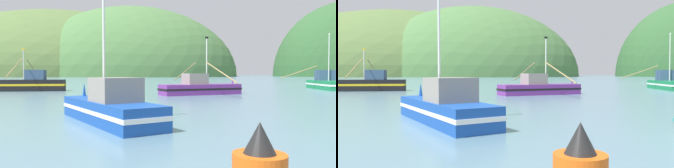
% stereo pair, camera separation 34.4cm
% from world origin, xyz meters
% --- Properties ---
extents(hill_mid_right, '(213.38, 170.71, 99.92)m').
position_xyz_m(hill_mid_right, '(-76.35, 259.86, 0.00)').
color(hill_mid_right, '#516B38').
rests_on(hill_mid_right, ground).
extents(hill_far_left, '(145.45, 116.36, 95.52)m').
position_xyz_m(hill_far_left, '(-16.06, 227.17, 0.00)').
color(hill_far_left, '#47703D').
rests_on(hill_far_left, ground).
extents(fishing_boat_purple, '(9.09, 12.32, 6.10)m').
position_xyz_m(fishing_boat_purple, '(0.68, 33.79, 0.74)').
color(fishing_boat_purple, '#6B2D84').
rests_on(fishing_boat_purple, ground).
extents(fishing_boat_green, '(12.43, 9.98, 7.71)m').
position_xyz_m(fishing_boat_green, '(20.18, 43.87, 0.84)').
color(fishing_boat_green, '#197A47').
rests_on(fishing_boat_green, ground).
extents(fishing_boat_blue, '(5.55, 7.83, 7.09)m').
position_xyz_m(fishing_boat_blue, '(-6.47, 15.03, 0.70)').
color(fishing_boat_blue, '#19479E').
rests_on(fishing_boat_blue, ground).
extents(fishing_boat_black, '(9.84, 13.70, 5.34)m').
position_xyz_m(fishing_boat_black, '(-19.96, 41.56, 0.92)').
color(fishing_boat_black, black).
rests_on(fishing_boat_black, ground).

